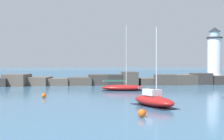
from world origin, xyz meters
The scene contains 7 objects.
open_sea_beyond centered at (0.00, 110.45, 0.00)m, with size 400.00×116.00×0.01m.
breakwater_jetty centered at (1.55, 50.52, 0.93)m, with size 56.77×6.45×2.58m.
lighthouse centered at (26.12, 51.51, 4.98)m, with size 3.82×3.82×11.73m.
sailboat_moored_3 centered at (4.86, 37.78, 0.51)m, with size 7.09×3.39×10.26m.
sailboat_moored_5 centered at (5.31, 20.14, 0.64)m, with size 4.22×6.26×7.90m.
mooring_buoy_orange_near centered at (-6.41, 29.05, 0.29)m, with size 0.58×0.58×0.78m.
mooring_buoy_far_side centered at (2.85, 14.14, 0.34)m, with size 0.67×0.67×0.87m.
Camera 1 is at (-2.36, -10.34, 4.39)m, focal length 50.00 mm.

